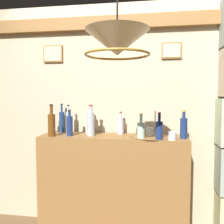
% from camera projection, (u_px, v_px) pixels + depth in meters
% --- Properties ---
extents(panelled_rear_partition, '(3.30, 0.15, 2.49)m').
position_uv_depth(panelled_rear_partition, '(116.00, 110.00, 2.77)').
color(panelled_rear_partition, '#BCAD8E').
rests_on(panelled_rear_partition, ground).
extents(bar_shelf_unit, '(1.51, 0.39, 1.07)m').
position_uv_depth(bar_shelf_unit, '(113.00, 186.00, 2.56)').
color(bar_shelf_unit, olive).
rests_on(bar_shelf_unit, ground).
extents(liquor_bottle_amaro, '(0.07, 0.07, 0.24)m').
position_uv_depth(liquor_bottle_amaro, '(141.00, 129.00, 2.39)').
color(liquor_bottle_amaro, '#A9D8C0').
rests_on(liquor_bottle_amaro, bar_shelf_unit).
extents(liquor_bottle_rye, '(0.06, 0.06, 0.32)m').
position_uv_depth(liquor_bottle_rye, '(62.00, 121.00, 2.76)').
color(liquor_bottle_rye, navy).
rests_on(liquor_bottle_rye, bar_shelf_unit).
extents(liquor_bottle_vodka, '(0.06, 0.06, 0.24)m').
position_uv_depth(liquor_bottle_vodka, '(121.00, 125.00, 2.62)').
color(liquor_bottle_vodka, silver).
rests_on(liquor_bottle_vodka, bar_shelf_unit).
extents(liquor_bottle_whiskey, '(0.07, 0.07, 0.28)m').
position_uv_depth(liquor_bottle_whiskey, '(89.00, 123.00, 2.65)').
color(liquor_bottle_whiskey, silver).
rests_on(liquor_bottle_whiskey, bar_shelf_unit).
extents(liquor_bottle_sherry, '(0.05, 0.05, 0.31)m').
position_uv_depth(liquor_bottle_sherry, '(69.00, 122.00, 2.66)').
color(liquor_bottle_sherry, '#A1BCC5').
rests_on(liquor_bottle_sherry, bar_shelf_unit).
extents(liquor_bottle_tequila, '(0.07, 0.07, 0.33)m').
position_uv_depth(liquor_bottle_tequila, '(52.00, 124.00, 2.49)').
color(liquor_bottle_tequila, brown).
rests_on(liquor_bottle_tequila, bar_shelf_unit).
extents(liquor_bottle_gin, '(0.06, 0.06, 0.23)m').
position_uv_depth(liquor_bottle_gin, '(51.00, 125.00, 2.69)').
color(liquor_bottle_gin, navy).
rests_on(liquor_bottle_gin, bar_shelf_unit).
extents(liquor_bottle_mezcal, '(0.07, 0.07, 0.26)m').
position_uv_depth(liquor_bottle_mezcal, '(159.00, 129.00, 2.33)').
color(liquor_bottle_mezcal, navy).
rests_on(liquor_bottle_mezcal, bar_shelf_unit).
extents(liquor_bottle_vermouth, '(0.06, 0.06, 0.27)m').
position_uv_depth(liquor_bottle_vermouth, '(70.00, 125.00, 2.52)').
color(liquor_bottle_vermouth, navy).
rests_on(liquor_bottle_vermouth, bar_shelf_unit).
extents(liquor_bottle_bourbon, '(0.08, 0.08, 0.32)m').
position_uv_depth(liquor_bottle_bourbon, '(91.00, 123.00, 2.52)').
color(liquor_bottle_bourbon, '#ABB5C1').
rests_on(liquor_bottle_bourbon, bar_shelf_unit).
extents(liquor_bottle_port, '(0.07, 0.07, 0.27)m').
position_uv_depth(liquor_bottle_port, '(184.00, 127.00, 2.36)').
color(liquor_bottle_port, navy).
rests_on(liquor_bottle_port, bar_shelf_unit).
extents(glass_tumbler_rocks, '(0.08, 0.08, 0.08)m').
position_uv_depth(glass_tumbler_rocks, '(172.00, 136.00, 2.29)').
color(glass_tumbler_rocks, silver).
rests_on(glass_tumbler_rocks, bar_shelf_unit).
extents(glass_tumbler_highball, '(0.06, 0.06, 0.09)m').
position_uv_depth(glass_tumbler_highball, '(140.00, 131.00, 2.56)').
color(glass_tumbler_highball, silver).
rests_on(glass_tumbler_highball, bar_shelf_unit).
extents(glass_tumbler_shot, '(0.08, 0.08, 0.09)m').
position_uv_depth(glass_tumbler_shot, '(150.00, 132.00, 2.52)').
color(glass_tumbler_shot, silver).
rests_on(glass_tumbler_shot, bar_shelf_unit).
extents(pendant_lamp, '(0.41, 0.41, 0.42)m').
position_uv_depth(pendant_lamp, '(117.00, 44.00, 1.53)').
color(pendant_lamp, '#EFE5C6').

